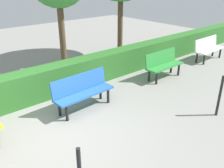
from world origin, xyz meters
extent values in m
plane|color=gray|center=(0.00, 0.00, 0.00)|extent=(24.19, 24.19, 0.00)
cube|color=white|center=(-7.00, -0.52, 0.41)|extent=(1.52, 0.44, 0.05)
cube|color=white|center=(-7.00, -0.71, 0.65)|extent=(1.52, 0.12, 0.42)
cylinder|color=black|center=(-7.61, -0.37, 0.20)|extent=(0.07, 0.07, 0.39)
cylinder|color=black|center=(-7.61, -0.67, 0.20)|extent=(0.07, 0.07, 0.39)
cylinder|color=black|center=(-6.40, -0.36, 0.20)|extent=(0.07, 0.07, 0.39)
cylinder|color=black|center=(-6.39, -0.66, 0.20)|extent=(0.07, 0.07, 0.39)
cube|color=#2D8C38|center=(-4.21, -0.47, 0.41)|extent=(1.41, 0.43, 0.05)
cube|color=#2D8C38|center=(-4.21, -0.66, 0.65)|extent=(1.41, 0.11, 0.42)
cylinder|color=black|center=(-4.76, -0.32, 0.20)|extent=(0.07, 0.07, 0.39)
cylinder|color=black|center=(-4.76, -0.62, 0.20)|extent=(0.07, 0.07, 0.39)
cylinder|color=black|center=(-3.65, -0.32, 0.20)|extent=(0.07, 0.07, 0.39)
cylinder|color=black|center=(-3.65, -0.62, 0.20)|extent=(0.07, 0.07, 0.39)
cube|color=blue|center=(-1.14, -0.47, 0.41)|extent=(1.58, 0.50, 0.05)
cube|color=blue|center=(-1.13, -0.66, 0.65)|extent=(1.57, 0.18, 0.42)
cylinder|color=black|center=(-1.78, -0.35, 0.20)|extent=(0.07, 0.07, 0.39)
cylinder|color=black|center=(-1.76, -0.65, 0.20)|extent=(0.07, 0.07, 0.39)
cylinder|color=black|center=(-0.51, -0.29, 0.20)|extent=(0.07, 0.07, 0.39)
cylinder|color=black|center=(-0.50, -0.59, 0.20)|extent=(0.07, 0.07, 0.39)
cube|color=#2D6B28|center=(-1.26, -1.73, 0.41)|extent=(20.19, 0.55, 0.82)
cylinder|color=brown|center=(-4.70, -3.14, 1.33)|extent=(0.20, 0.20, 2.67)
cylinder|color=brown|center=(-2.15, -3.16, 1.23)|extent=(0.20, 0.20, 2.46)
cylinder|color=black|center=(-3.33, 1.79, 0.50)|extent=(0.06, 0.06, 1.00)
camera|label=1|loc=(1.82, 4.00, 3.03)|focal=39.30mm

